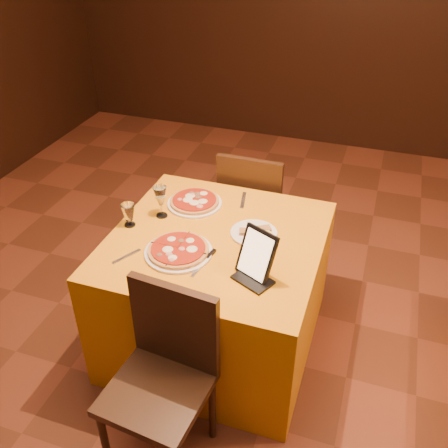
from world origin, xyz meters
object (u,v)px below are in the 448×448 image
(pizza_far, at_px, (195,202))
(wine_glass, at_px, (161,201))
(tablet, at_px, (257,254))
(water_glass, at_px, (129,215))
(chair_main_near, at_px, (157,392))
(pizza_near, at_px, (178,251))
(main_table, at_px, (217,291))
(chair_main_far, at_px, (256,207))

(pizza_far, height_order, wine_glass, wine_glass)
(wine_glass, distance_m, tablet, 0.71)
(wine_glass, height_order, water_glass, wine_glass)
(pizza_far, xyz_separation_m, tablet, (0.51, -0.49, 0.10))
(chair_main_near, bearing_deg, pizza_far, 107.69)
(pizza_near, bearing_deg, tablet, -4.53)
(pizza_near, bearing_deg, water_glass, 157.22)
(main_table, bearing_deg, pizza_near, -125.54)
(pizza_far, xyz_separation_m, wine_glass, (-0.13, -0.17, 0.08))
(pizza_far, relative_size, water_glass, 2.43)
(main_table, relative_size, wine_glass, 5.79)
(tablet, bearing_deg, water_glass, -167.54)
(chair_main_near, xyz_separation_m, chair_main_far, (0.00, 1.60, 0.00))
(main_table, bearing_deg, chair_main_near, -90.00)
(pizza_near, distance_m, pizza_far, 0.47)
(chair_main_far, distance_m, tablet, 1.15)
(chair_main_far, distance_m, wine_glass, 0.89)
(chair_main_near, relative_size, water_glass, 7.00)
(chair_main_far, bearing_deg, water_glass, 61.44)
(main_table, distance_m, water_glass, 0.66)
(pizza_far, distance_m, water_glass, 0.41)
(chair_main_near, relative_size, pizza_near, 2.66)
(pizza_near, relative_size, water_glass, 2.63)
(main_table, distance_m, tablet, 0.61)
(wine_glass, relative_size, water_glass, 1.46)
(chair_main_near, xyz_separation_m, tablet, (0.28, 0.56, 0.41))
(pizza_near, bearing_deg, chair_main_far, 82.35)
(main_table, bearing_deg, chair_main_far, 90.00)
(main_table, distance_m, pizza_near, 0.45)
(water_glass, xyz_separation_m, tablet, (0.76, -0.18, 0.06))
(chair_main_near, height_order, water_glass, chair_main_near)
(chair_main_far, height_order, wine_glass, wine_glass)
(chair_main_far, xyz_separation_m, water_glass, (-0.48, -0.86, 0.36))
(main_table, height_order, chair_main_near, chair_main_near)
(wine_glass, bearing_deg, pizza_far, 53.32)
(main_table, height_order, water_glass, water_glass)
(chair_main_far, height_order, tablet, tablet)
(chair_main_far, relative_size, water_glass, 7.00)
(main_table, bearing_deg, wine_glass, 164.66)
(main_table, relative_size, pizza_far, 3.48)
(chair_main_far, bearing_deg, chair_main_near, 90.95)
(chair_main_far, bearing_deg, wine_glass, 64.39)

